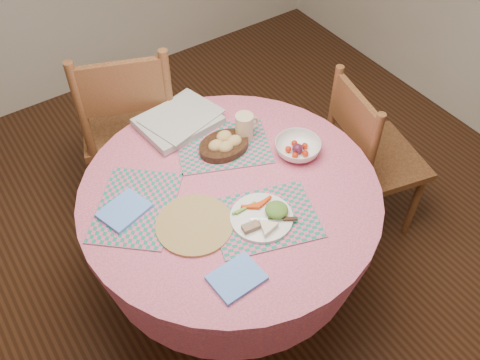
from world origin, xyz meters
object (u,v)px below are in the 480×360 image
object	(u,v)px
chair_right	(369,156)
dinner_plate	(264,216)
dining_table	(230,220)
chair_back	(130,124)
wicker_trivet	(195,225)
bread_bowl	(224,144)
fruit_bowl	(298,148)
latte_mug	(245,127)

from	to	relation	value
chair_right	dinner_plate	bearing A→B (deg)	116.94
chair_right	dinner_plate	distance (m)	0.87
dining_table	chair_back	size ratio (longest dim) A/B	1.17
wicker_trivet	dinner_plate	bearing A→B (deg)	-28.01
bread_bowl	fruit_bowl	distance (m)	0.32
chair_right	wicker_trivet	distance (m)	1.07
wicker_trivet	bread_bowl	distance (m)	0.43
dining_table	bread_bowl	bearing A→B (deg)	62.27
dinner_plate	bread_bowl	world-z (taller)	bread_bowl
wicker_trivet	latte_mug	world-z (taller)	latte_mug
dinner_plate	fruit_bowl	xyz separation A→B (m)	(0.34, 0.22, 0.01)
dining_table	dinner_plate	world-z (taller)	dinner_plate
chair_right	latte_mug	xyz separation A→B (m)	(-0.60, 0.23, 0.33)
dining_table	bread_bowl	world-z (taller)	bread_bowl
chair_right	wicker_trivet	xyz separation A→B (m)	(-1.04, -0.07, 0.26)
latte_mug	wicker_trivet	bearing A→B (deg)	-145.61
chair_right	latte_mug	bearing A→B (deg)	82.20
chair_right	bread_bowl	size ratio (longest dim) A/B	4.11
bread_bowl	chair_back	bearing A→B (deg)	106.90
fruit_bowl	latte_mug	bearing A→B (deg)	122.73
bread_bowl	latte_mug	bearing A→B (deg)	6.92
chair_right	fruit_bowl	bearing A→B (deg)	100.58
fruit_bowl	bread_bowl	bearing A→B (deg)	142.25
dining_table	chair_back	xyz separation A→B (m)	(-0.08, 0.82, -0.00)
latte_mug	fruit_bowl	bearing A→B (deg)	-57.27
wicker_trivet	latte_mug	distance (m)	0.54
wicker_trivet	dinner_plate	world-z (taller)	dinner_plate
chair_back	fruit_bowl	size ratio (longest dim) A/B	4.20
chair_back	dinner_plate	distance (m)	1.05
wicker_trivet	latte_mug	bearing A→B (deg)	34.39
chair_right	chair_back	world-z (taller)	chair_back
chair_back	latte_mug	size ratio (longest dim) A/B	8.53
chair_back	wicker_trivet	xyz separation A→B (m)	(-0.14, -0.90, 0.20)
chair_right	dinner_plate	xyz separation A→B (m)	(-0.80, -0.20, 0.28)
bread_bowl	fruit_bowl	xyz separation A→B (m)	(0.25, -0.19, -0.00)
dining_table	chair_back	world-z (taller)	chair_back
latte_mug	chair_right	bearing A→B (deg)	-20.80
dinner_plate	latte_mug	bearing A→B (deg)	64.66
chair_right	fruit_bowl	distance (m)	0.55
dining_table	bread_bowl	xyz separation A→B (m)	(0.11, 0.21, 0.23)
dining_table	wicker_trivet	bearing A→B (deg)	-160.03
wicker_trivet	dinner_plate	xyz separation A→B (m)	(0.24, -0.13, 0.02)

